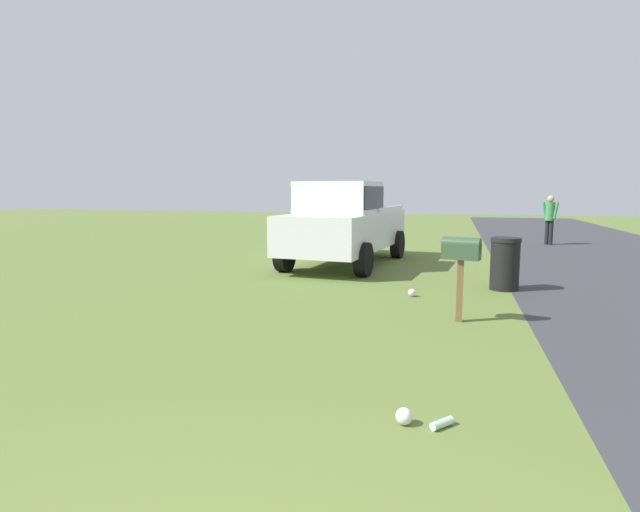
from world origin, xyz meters
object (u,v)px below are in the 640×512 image
object	(u,v)px
trash_bin	(505,264)
pedestrian	(550,216)
pickup_truck	(344,222)
mailbox	(461,254)

from	to	relation	value
trash_bin	pedestrian	bearing A→B (deg)	-14.18
pickup_truck	trash_bin	size ratio (longest dim) A/B	5.26
mailbox	pedestrian	size ratio (longest dim) A/B	0.72
pickup_truck	pedestrian	size ratio (longest dim) A/B	3.10
mailbox	trash_bin	distance (m)	2.83
mailbox	trash_bin	world-z (taller)	mailbox
mailbox	pedestrian	world-z (taller)	pedestrian
mailbox	pedestrian	bearing A→B (deg)	0.37
trash_bin	mailbox	bearing A→B (deg)	162.29
pickup_truck	pedestrian	distance (m)	8.75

